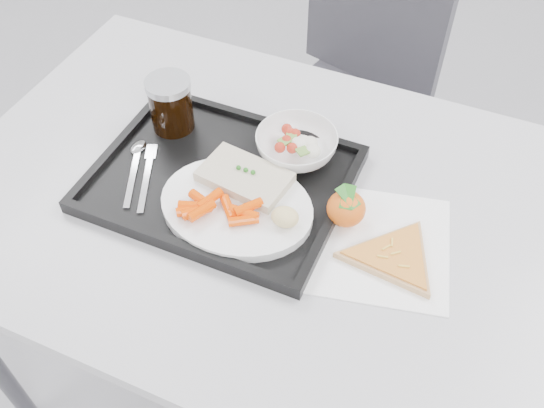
{
  "coord_description": "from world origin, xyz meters",
  "views": [
    {
      "loc": [
        0.28,
        -0.36,
        1.56
      ],
      "look_at": [
        0.01,
        0.27,
        0.77
      ],
      "focal_mm": 40.0,
      "sensor_mm": 36.0,
      "label": 1
    }
  ],
  "objects_px": {
    "chair": "(357,80)",
    "pizza_slice": "(394,257)",
    "tray": "(221,180)",
    "cola_glass": "(171,103)",
    "tangerine": "(346,208)",
    "table": "(274,224)",
    "dinner_plate": "(237,207)",
    "salad_bowl": "(297,145)"
  },
  "relations": [
    {
      "from": "chair",
      "to": "pizza_slice",
      "type": "height_order",
      "value": "chair"
    },
    {
      "from": "tray",
      "to": "cola_glass",
      "type": "relative_size",
      "value": 4.17
    },
    {
      "from": "pizza_slice",
      "to": "tangerine",
      "type": "bearing_deg",
      "value": 155.36
    },
    {
      "from": "cola_glass",
      "to": "pizza_slice",
      "type": "relative_size",
      "value": 0.42
    },
    {
      "from": "tray",
      "to": "pizza_slice",
      "type": "xyz_separation_m",
      "value": [
        0.34,
        -0.04,
        0.0
      ]
    },
    {
      "from": "table",
      "to": "tangerine",
      "type": "xyz_separation_m",
      "value": [
        0.13,
        0.0,
        0.1
      ]
    },
    {
      "from": "chair",
      "to": "pizza_slice",
      "type": "distance_m",
      "value": 0.79
    },
    {
      "from": "dinner_plate",
      "to": "cola_glass",
      "type": "bearing_deg",
      "value": 144.72
    },
    {
      "from": "chair",
      "to": "tray",
      "type": "xyz_separation_m",
      "value": [
        -0.06,
        -0.67,
        0.22
      ]
    },
    {
      "from": "chair",
      "to": "salad_bowl",
      "type": "xyz_separation_m",
      "value": [
        0.04,
        -0.55,
        0.25
      ]
    },
    {
      "from": "chair",
      "to": "pizza_slice",
      "type": "bearing_deg",
      "value": -68.82
    },
    {
      "from": "table",
      "to": "pizza_slice",
      "type": "relative_size",
      "value": 4.66
    },
    {
      "from": "dinner_plate",
      "to": "tangerine",
      "type": "xyz_separation_m",
      "value": [
        0.18,
        0.06,
        0.01
      ]
    },
    {
      "from": "tray",
      "to": "tangerine",
      "type": "distance_m",
      "value": 0.24
    },
    {
      "from": "tangerine",
      "to": "tray",
      "type": "bearing_deg",
      "value": -178.93
    },
    {
      "from": "tray",
      "to": "tangerine",
      "type": "bearing_deg",
      "value": 1.07
    },
    {
      "from": "dinner_plate",
      "to": "salad_bowl",
      "type": "distance_m",
      "value": 0.17
    },
    {
      "from": "tray",
      "to": "salad_bowl",
      "type": "distance_m",
      "value": 0.15
    },
    {
      "from": "dinner_plate",
      "to": "pizza_slice",
      "type": "height_order",
      "value": "dinner_plate"
    },
    {
      "from": "dinner_plate",
      "to": "cola_glass",
      "type": "distance_m",
      "value": 0.26
    },
    {
      "from": "tray",
      "to": "tangerine",
      "type": "xyz_separation_m",
      "value": [
        0.24,
        0.0,
        0.03
      ]
    },
    {
      "from": "tray",
      "to": "chair",
      "type": "bearing_deg",
      "value": 84.6
    },
    {
      "from": "chair",
      "to": "tray",
      "type": "distance_m",
      "value": 0.7
    },
    {
      "from": "tangerine",
      "to": "pizza_slice",
      "type": "relative_size",
      "value": 0.32
    },
    {
      "from": "salad_bowl",
      "to": "cola_glass",
      "type": "height_order",
      "value": "cola_glass"
    },
    {
      "from": "salad_bowl",
      "to": "tangerine",
      "type": "height_order",
      "value": "tangerine"
    },
    {
      "from": "dinner_plate",
      "to": "pizza_slice",
      "type": "distance_m",
      "value": 0.28
    },
    {
      "from": "dinner_plate",
      "to": "salad_bowl",
      "type": "bearing_deg",
      "value": 76.04
    },
    {
      "from": "salad_bowl",
      "to": "tangerine",
      "type": "relative_size",
      "value": 1.83
    },
    {
      "from": "tray",
      "to": "dinner_plate",
      "type": "height_order",
      "value": "dinner_plate"
    },
    {
      "from": "tangerine",
      "to": "pizza_slice",
      "type": "distance_m",
      "value": 0.11
    },
    {
      "from": "tangerine",
      "to": "pizza_slice",
      "type": "xyz_separation_m",
      "value": [
        0.1,
        -0.05,
        -0.02
      ]
    },
    {
      "from": "dinner_plate",
      "to": "salad_bowl",
      "type": "relative_size",
      "value": 1.78
    },
    {
      "from": "table",
      "to": "cola_glass",
      "type": "xyz_separation_m",
      "value": [
        -0.25,
        0.09,
        0.14
      ]
    },
    {
      "from": "chair",
      "to": "tray",
      "type": "bearing_deg",
      "value": -95.4
    },
    {
      "from": "table",
      "to": "chair",
      "type": "relative_size",
      "value": 1.29
    },
    {
      "from": "tray",
      "to": "salad_bowl",
      "type": "height_order",
      "value": "salad_bowl"
    },
    {
      "from": "table",
      "to": "cola_glass",
      "type": "height_order",
      "value": "cola_glass"
    },
    {
      "from": "cola_glass",
      "to": "chair",
      "type": "bearing_deg",
      "value": 69.76
    },
    {
      "from": "cola_glass",
      "to": "tray",
      "type": "bearing_deg",
      "value": -31.14
    },
    {
      "from": "cola_glass",
      "to": "tangerine",
      "type": "distance_m",
      "value": 0.4
    },
    {
      "from": "dinner_plate",
      "to": "pizza_slice",
      "type": "xyz_separation_m",
      "value": [
        0.28,
        0.02,
        -0.01
      ]
    }
  ]
}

